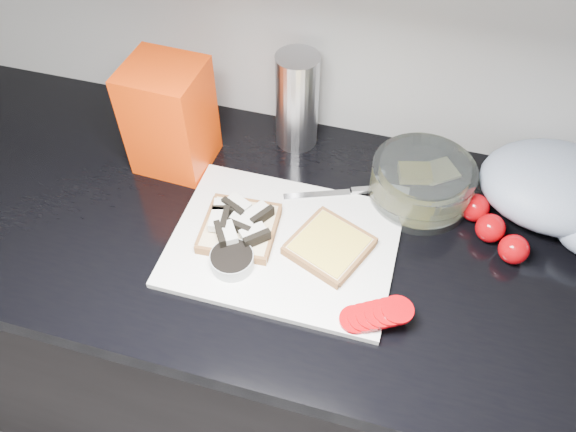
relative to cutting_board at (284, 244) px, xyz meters
The scene contains 14 objects.
base_cabinet 0.50m from the cutting_board, 18.66° to the left, with size 3.50×0.60×0.86m, color black.
countertop 0.14m from the cutting_board, 18.66° to the left, with size 3.50×0.64×0.04m, color black.
cutting_board is the anchor object (origin of this frame).
bread_left 0.09m from the cutting_board, behind, with size 0.14×0.14×0.04m.
bread_right 0.08m from the cutting_board, ahead, with size 0.17×0.17×0.02m.
tomato_slices 0.22m from the cutting_board, 30.67° to the right, with size 0.13×0.09×0.03m.
knife 0.17m from the cutting_board, 60.76° to the left, with size 0.18×0.08×0.01m.
seed_tub 0.10m from the cutting_board, 134.75° to the right, with size 0.08×0.08×0.04m.
tub_lid 0.11m from the cutting_board, 104.74° to the left, with size 0.09×0.09×0.01m, color white.
glass_bowl 0.29m from the cutting_board, 40.32° to the left, with size 0.19×0.19×0.08m.
bread_bag 0.33m from the cutting_board, 149.96° to the left, with size 0.14×0.13×0.22m, color #EF4103.
steel_canister 0.30m from the cutting_board, 100.50° to the left, with size 0.09×0.09×0.21m, color #B0B1B5.
grocery_bag 0.52m from the cutting_board, 24.35° to the left, with size 0.29×0.25×0.12m.
whole_tomatoes 0.38m from the cutting_board, 18.82° to the left, with size 0.12×0.13×0.05m.
Camera 1 is at (0.04, 0.56, 1.71)m, focal length 35.00 mm.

